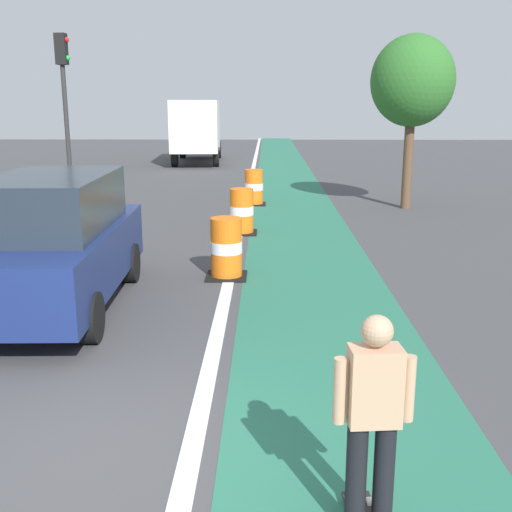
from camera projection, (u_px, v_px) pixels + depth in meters
ground_plane at (90, 456)px, 5.48m from camera, size 100.00×100.00×0.00m
bike_lane_strip at (296, 217)px, 17.09m from camera, size 2.50×80.00×0.01m
lane_divider_stripe at (243, 216)px, 17.11m from camera, size 0.20×80.00×0.01m
skateboarder_on_lane at (373, 421)px, 4.27m from camera, size 0.57×0.82×1.69m
parked_suv_nearest at (55, 242)px, 9.23m from camera, size 2.03×4.66×2.04m
traffic_barrel_front at (226, 249)px, 11.01m from camera, size 0.73×0.73×1.09m
traffic_barrel_mid at (242, 212)px, 14.77m from camera, size 0.73×0.73×1.09m
traffic_barrel_back at (254, 188)px, 19.03m from camera, size 0.73×0.73×1.09m
delivery_truck_down_block at (197, 127)px, 32.48m from camera, size 2.70×7.71×3.23m
traffic_light_corner at (64, 89)px, 18.63m from camera, size 0.41×0.32×5.10m
street_tree_sidewalk at (412, 82)px, 17.62m from camera, size 2.40×2.40×5.00m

